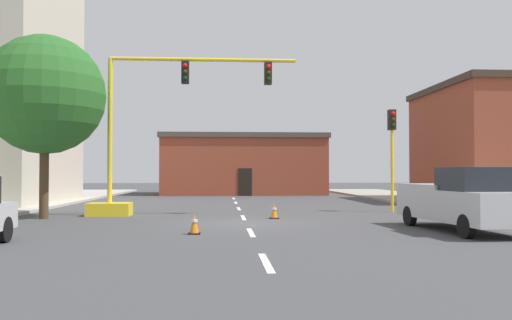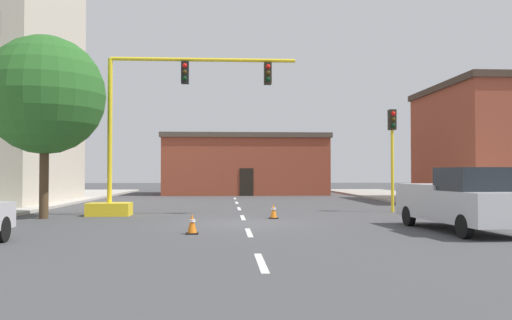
{
  "view_description": "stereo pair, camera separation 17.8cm",
  "coord_description": "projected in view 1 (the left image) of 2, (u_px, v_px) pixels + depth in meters",
  "views": [
    {
      "loc": [
        -0.92,
        -19.41,
        1.82
      ],
      "look_at": [
        0.72,
        5.57,
        2.43
      ],
      "focal_mm": 37.63,
      "sensor_mm": 36.0,
      "label": 1
    },
    {
      "loc": [
        -0.75,
        -19.42,
        1.82
      ],
      "look_at": [
        0.72,
        5.57,
        2.43
      ],
      "focal_mm": 37.63,
      "sensor_mm": 36.0,
      "label": 2
    }
  ],
  "objects": [
    {
      "name": "ground_plane",
      "position": [
        246.0,
        223.0,
        19.37
      ],
      "size": [
        160.0,
        160.0,
        0.0
      ],
      "primitive_type": "plane",
      "color": "#424244"
    },
    {
      "name": "sidewalk_right",
      "position": [
        476.0,
        206.0,
        28.18
      ],
      "size": [
        6.0,
        56.0,
        0.14
      ],
      "primitive_type": "cube",
      "color": "#9E998E",
      "rests_on": "ground_plane"
    },
    {
      "name": "lane_stripe_seg_1",
      "position": [
        266.0,
        262.0,
        10.89
      ],
      "size": [
        0.16,
        2.4,
        0.01
      ],
      "primitive_type": "cube",
      "color": "silver",
      "rests_on": "ground_plane"
    },
    {
      "name": "lane_stripe_seg_2",
      "position": [
        251.0,
        232.0,
        16.38
      ],
      "size": [
        0.16,
        2.4,
        0.01
      ],
      "primitive_type": "cube",
      "color": "silver",
      "rests_on": "ground_plane"
    },
    {
      "name": "lane_stripe_seg_3",
      "position": [
        243.0,
        218.0,
        21.87
      ],
      "size": [
        0.16,
        2.4,
        0.01
      ],
      "primitive_type": "cube",
      "color": "silver",
      "rests_on": "ground_plane"
    },
    {
      "name": "lane_stripe_seg_4",
      "position": [
        239.0,
        209.0,
        27.35
      ],
      "size": [
        0.16,
        2.4,
        0.01
      ],
      "primitive_type": "cube",
      "color": "silver",
      "rests_on": "ground_plane"
    },
    {
      "name": "lane_stripe_seg_5",
      "position": [
        236.0,
        203.0,
        32.84
      ],
      "size": [
        0.16,
        2.4,
        0.01
      ],
      "primitive_type": "cube",
      "color": "silver",
      "rests_on": "ground_plane"
    },
    {
      "name": "lane_stripe_seg_6",
      "position": [
        234.0,
        198.0,
        38.33
      ],
      "size": [
        0.16,
        2.4,
        0.01
      ],
      "primitive_type": "cube",
      "color": "silver",
      "rests_on": "ground_plane"
    },
    {
      "name": "building_brick_center",
      "position": [
        243.0,
        165.0,
        46.58
      ],
      "size": [
        13.87,
        8.06,
        5.09
      ],
      "color": "brown",
      "rests_on": "ground_plane"
    },
    {
      "name": "traffic_signal_gantry",
      "position": [
        136.0,
        163.0,
        22.97
      ],
      "size": [
        8.9,
        1.2,
        6.83
      ],
      "color": "yellow",
      "rests_on": "ground_plane"
    },
    {
      "name": "traffic_light_pole_right",
      "position": [
        392.0,
        137.0,
        25.16
      ],
      "size": [
        0.32,
        0.47,
        4.8
      ],
      "color": "yellow",
      "rests_on": "ground_plane"
    },
    {
      "name": "tree_left_near",
      "position": [
        45.0,
        95.0,
        21.46
      ],
      "size": [
        4.77,
        4.77,
        7.35
      ],
      "color": "#4C3823",
      "rests_on": "ground_plane"
    },
    {
      "name": "pickup_truck_silver",
      "position": [
        463.0,
        200.0,
        16.79
      ],
      "size": [
        2.42,
        5.54,
        1.99
      ],
      "color": "#BCBCC1",
      "rests_on": "ground_plane"
    },
    {
      "name": "traffic_cone_roadside_a",
      "position": [
        194.0,
        224.0,
        15.98
      ],
      "size": [
        0.36,
        0.36,
        0.62
      ],
      "color": "black",
      "rests_on": "ground_plane"
    },
    {
      "name": "traffic_cone_roadside_b",
      "position": [
        274.0,
        211.0,
        21.43
      ],
      "size": [
        0.36,
        0.36,
        0.61
      ],
      "color": "black",
      "rests_on": "ground_plane"
    }
  ]
}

